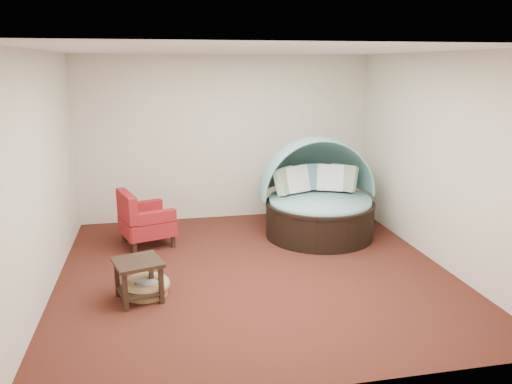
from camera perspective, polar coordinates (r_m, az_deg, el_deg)
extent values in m
plane|color=#481B14|center=(6.63, -0.14, -9.04)|extent=(5.00, 5.00, 0.00)
plane|color=beige|center=(8.64, -3.42, 6.15)|extent=(5.00, 0.00, 5.00)
plane|color=beige|center=(3.87, 7.15, -4.44)|extent=(5.00, 0.00, 5.00)
plane|color=beige|center=(6.23, -23.32, 1.74)|extent=(0.00, 5.00, 5.00)
plane|color=beige|center=(7.13, 20.01, 3.52)|extent=(0.00, 5.00, 5.00)
plane|color=white|center=(6.09, -0.16, 15.91)|extent=(5.00, 5.00, 0.00)
cylinder|color=black|center=(7.92, 7.25, -3.21)|extent=(1.68, 1.68, 0.51)
cylinder|color=black|center=(7.84, 7.31, -1.30)|extent=(1.70, 1.70, 0.05)
cylinder|color=#80BAB8|center=(7.83, 7.32, -1.03)|extent=(1.59, 1.59, 0.11)
cube|color=#3D6749|center=(7.91, 3.36, 1.30)|extent=(0.48, 0.47, 0.45)
cube|color=white|center=(8.01, 4.64, 1.45)|extent=(0.49, 0.39, 0.45)
cube|color=#588C9A|center=(8.20, 6.35, 1.70)|extent=(0.43, 0.24, 0.45)
cube|color=white|center=(8.18, 8.50, 1.61)|extent=(0.49, 0.39, 0.45)
cube|color=#3D6749|center=(8.20, 9.94, 1.58)|extent=(0.48, 0.48, 0.45)
cylinder|color=olive|center=(6.14, -12.37, -11.13)|extent=(0.59, 0.59, 0.06)
torus|color=olive|center=(6.10, -12.42, -10.33)|extent=(0.67, 0.67, 0.14)
cylinder|color=slate|center=(6.11, -12.41, -10.49)|extent=(0.40, 0.40, 0.09)
cylinder|color=black|center=(7.38, -13.69, -6.27)|extent=(0.08, 0.08, 0.17)
cylinder|color=black|center=(7.90, -14.84, -4.94)|extent=(0.08, 0.08, 0.17)
cylinder|color=black|center=(7.53, -9.46, -5.60)|extent=(0.08, 0.08, 0.17)
cylinder|color=black|center=(8.05, -10.86, -4.35)|extent=(0.08, 0.08, 0.17)
cube|color=maroon|center=(7.64, -12.30, -3.78)|extent=(0.91, 0.91, 0.25)
cube|color=maroon|center=(7.47, -14.54, -1.63)|extent=(0.35, 0.73, 0.42)
cube|color=maroon|center=(7.31, -11.31, -2.82)|extent=(0.58, 0.29, 0.17)
cube|color=maroon|center=(7.88, -12.71, -1.64)|extent=(0.58, 0.29, 0.17)
cube|color=black|center=(5.86, -13.38, -7.81)|extent=(0.63, 0.63, 0.04)
cube|color=black|center=(6.00, -13.19, -10.86)|extent=(0.55, 0.55, 0.03)
cube|color=black|center=(5.73, -14.71, -11.05)|extent=(0.06, 0.06, 0.44)
cube|color=black|center=(6.10, -15.60, -9.54)|extent=(0.06, 0.06, 0.44)
cube|color=black|center=(5.82, -10.78, -10.42)|extent=(0.06, 0.06, 0.44)
cube|color=black|center=(6.18, -11.90, -8.97)|extent=(0.06, 0.06, 0.44)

